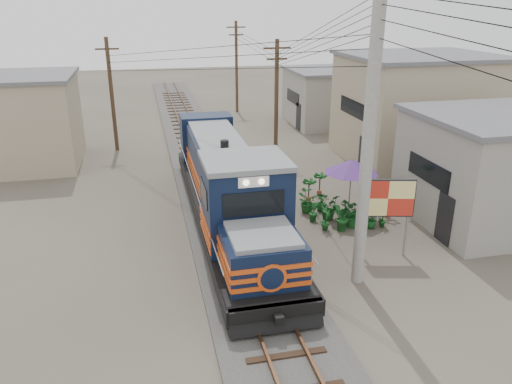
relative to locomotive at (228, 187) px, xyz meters
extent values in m
plane|color=#473F35|center=(0.00, -4.99, -1.72)|extent=(120.00, 120.00, 0.00)
cube|color=#595651|center=(0.00, 5.01, -1.64)|extent=(3.60, 70.00, 0.16)
cube|color=#51331E|center=(-0.54, 5.01, -1.46)|extent=(0.08, 70.00, 0.12)
cube|color=#51331E|center=(0.54, 5.01, -1.46)|extent=(0.08, 70.00, 0.12)
cube|color=black|center=(0.00, 0.05, -0.95)|extent=(2.87, 15.85, 0.54)
cube|color=black|center=(0.00, -4.90, -1.25)|extent=(2.18, 3.17, 0.64)
cube|color=black|center=(0.00, 5.00, -1.25)|extent=(2.18, 3.17, 0.64)
cube|color=black|center=(0.00, -6.09, -0.11)|extent=(2.36, 2.38, 1.49)
cube|color=black|center=(0.00, -3.61, 0.68)|extent=(2.82, 2.58, 3.07)
cube|color=slate|center=(0.00, -3.61, 2.27)|extent=(2.87, 2.70, 0.18)
cube|color=black|center=(0.00, -4.91, 1.23)|extent=(2.01, 0.06, 0.79)
cube|color=white|center=(0.00, -4.92, 1.97)|extent=(0.99, 0.06, 0.35)
cube|color=black|center=(0.00, 2.53, 0.29)|extent=(2.24, 9.71, 2.28)
cube|color=slate|center=(0.00, 2.53, 1.47)|extent=(2.01, 9.71, 0.18)
cube|color=#DC4C14|center=(0.00, 0.05, -0.41)|extent=(2.91, 15.85, 0.14)
cube|color=#DC4C14|center=(0.00, 0.05, -0.11)|extent=(2.91, 15.85, 0.14)
cube|color=#DC4C14|center=(0.00, 0.05, 0.19)|extent=(2.91, 15.85, 0.14)
cylinder|color=#9E9B93|center=(3.50, -5.49, 3.28)|extent=(0.40, 0.40, 10.00)
cylinder|color=#4C3826|center=(4.50, 9.01, 1.78)|extent=(0.24, 0.24, 7.00)
cube|color=#4C3826|center=(4.50, 9.01, 4.78)|extent=(1.60, 0.10, 0.10)
cube|color=#4C3826|center=(4.50, 9.01, 4.18)|extent=(1.20, 0.10, 0.10)
cylinder|color=#4C3826|center=(4.80, 23.01, 2.03)|extent=(0.24, 0.24, 7.50)
cube|color=#4C3826|center=(4.80, 23.01, 5.28)|extent=(1.60, 0.10, 0.10)
cube|color=#4C3826|center=(4.80, 23.01, 4.68)|extent=(1.20, 0.10, 0.10)
cylinder|color=#4C3826|center=(-5.00, 13.01, 1.78)|extent=(0.24, 0.24, 7.00)
cube|color=#4C3826|center=(-5.00, 13.01, 4.78)|extent=(1.60, 0.10, 0.10)
cube|color=#4C3826|center=(-5.00, 13.01, 4.18)|extent=(1.20, 0.10, 0.10)
cube|color=gray|center=(11.50, -1.99, 0.53)|extent=(7.00, 6.00, 4.50)
cube|color=black|center=(7.98, -1.99, 0.76)|extent=(0.05, 3.00, 0.90)
cube|color=tan|center=(12.50, 7.01, 1.28)|extent=(8.00, 7.00, 6.00)
cube|color=slate|center=(12.50, 7.01, 4.38)|extent=(8.40, 7.35, 0.20)
cube|color=black|center=(8.48, 7.01, 1.58)|extent=(0.05, 3.50, 0.90)
cube|color=gray|center=(11.00, 17.01, 0.28)|extent=(6.00, 6.00, 4.00)
cube|color=slate|center=(11.00, 17.01, 2.38)|extent=(6.30, 6.30, 0.20)
cube|color=black|center=(7.98, 17.01, 0.48)|extent=(0.05, 3.00, 0.90)
cube|color=tan|center=(-10.00, 11.01, 0.78)|extent=(6.00, 6.00, 5.00)
cube|color=slate|center=(-10.00, 11.01, 3.38)|extent=(6.30, 6.30, 0.20)
cylinder|color=#99999E|center=(4.39, -3.80, -0.60)|extent=(0.10, 0.10, 2.23)
cylinder|color=#99999E|center=(5.95, -4.18, -0.60)|extent=(0.10, 0.10, 2.23)
cube|color=black|center=(5.17, -3.99, 0.61)|extent=(1.94, 0.59, 1.43)
cube|color=red|center=(5.17, -4.02, 0.61)|extent=(1.84, 0.53, 1.34)
cylinder|color=black|center=(5.40, -0.19, -1.67)|extent=(0.47, 0.47, 0.10)
cylinder|color=#99999E|center=(5.40, -0.19, -0.53)|extent=(0.05, 0.05, 2.37)
cone|color=#4B2570|center=(5.40, -0.19, 0.60)|extent=(2.56, 2.56, 0.59)
imported|color=black|center=(6.94, 1.87, -0.99)|extent=(0.63, 0.58, 1.46)
imported|color=#164F1C|center=(3.85, -1.42, -1.17)|extent=(0.63, 0.69, 1.09)
imported|color=#164F1C|center=(4.44, -1.62, -1.15)|extent=(0.73, 0.65, 1.13)
imported|color=#164F1C|center=(5.04, -1.37, -1.16)|extent=(1.34, 1.33, 1.12)
imported|color=#164F1C|center=(5.79, -1.65, -1.30)|extent=(0.54, 0.54, 0.85)
imported|color=#164F1C|center=(6.32, -1.66, -1.22)|extent=(0.60, 0.64, 1.01)
imported|color=#164F1C|center=(3.67, -0.40, -1.30)|extent=(0.51, 0.56, 0.83)
imported|color=#164F1C|center=(4.32, -0.40, -1.21)|extent=(0.93, 0.82, 1.01)
imported|color=#164F1C|center=(5.17, -0.40, -1.29)|extent=(0.67, 0.67, 0.85)
imported|color=#164F1C|center=(5.67, -0.26, -1.38)|extent=(0.41, 0.42, 0.67)
imported|color=#164F1C|center=(6.44, -0.53, -1.40)|extent=(0.37, 0.41, 0.63)
imported|color=#164F1C|center=(3.66, 0.57, -1.21)|extent=(1.21, 1.22, 1.02)
imported|color=#164F1C|center=(4.41, 0.59, -1.28)|extent=(0.67, 0.67, 0.87)
imported|color=#164F1C|center=(5.07, 0.56, -1.35)|extent=(0.42, 0.31, 0.74)
camera|label=1|loc=(-3.21, -19.24, 7.24)|focal=35.00mm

